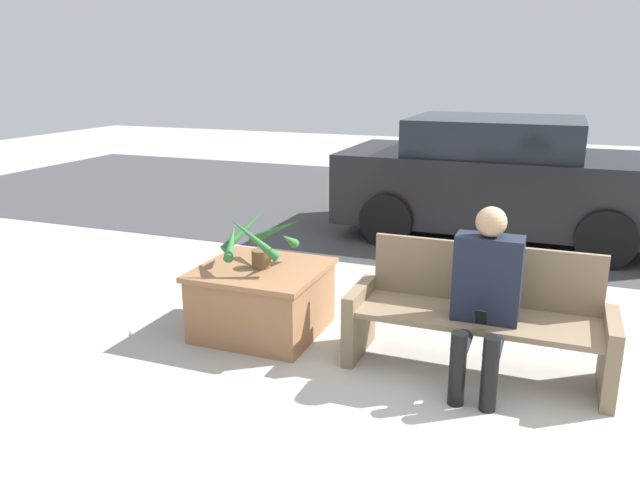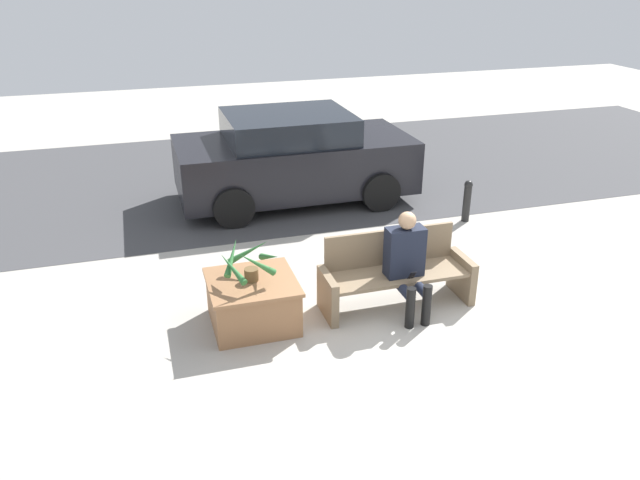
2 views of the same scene
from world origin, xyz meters
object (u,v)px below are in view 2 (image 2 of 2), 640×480
at_px(planter_box, 253,301).
at_px(bollard_post, 467,200).
at_px(person_seated, 407,260).
at_px(parked_car, 293,158).
at_px(potted_plant, 249,262).
at_px(bench, 395,273).

distance_m(planter_box, bollard_post, 4.24).
distance_m(person_seated, parked_car, 3.92).
bearing_deg(parked_car, potted_plant, -111.58).
height_order(bench, person_seated, person_seated).
bearing_deg(potted_plant, bench, -1.41).
relative_size(planter_box, parked_car, 0.25).
height_order(potted_plant, parked_car, parked_car).
distance_m(potted_plant, bollard_post, 4.27).
bearing_deg(planter_box, parked_car, 68.78).
height_order(planter_box, bollard_post, bollard_post).
relative_size(planter_box, potted_plant, 1.51).
bearing_deg(bench, potted_plant, 178.59).
height_order(parked_car, bollard_post, parked_car).
xyz_separation_m(person_seated, planter_box, (-1.74, 0.22, -0.36)).
bearing_deg(bollard_post, bench, -135.56).
distance_m(person_seated, bollard_post, 3.00).
relative_size(bench, potted_plant, 2.79).
relative_size(potted_plant, parked_car, 0.17).
relative_size(parked_car, bollard_post, 5.80).
distance_m(bench, potted_plant, 1.75).
height_order(person_seated, bollard_post, person_seated).
distance_m(bench, bollard_post, 2.88).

